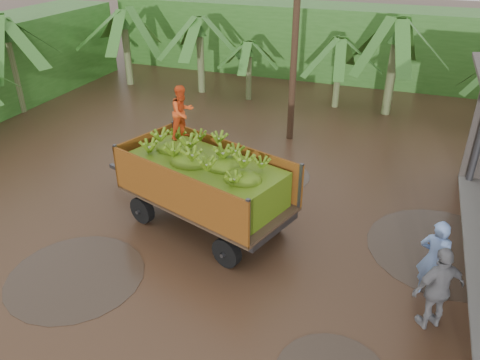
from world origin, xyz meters
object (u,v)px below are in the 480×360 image
man_blue (435,259)px  utility_pole (295,31)px  banana_trailer (205,181)px  man_grey (438,289)px

man_blue → utility_pole: size_ratio=0.24×
banana_trailer → utility_pole: (0.55, 6.51, 2.61)m
banana_trailer → utility_pole: size_ratio=0.81×
man_grey → utility_pole: 10.15m
man_blue → man_grey: same height
man_blue → man_grey: size_ratio=1.00×
banana_trailer → man_grey: 5.96m
man_blue → man_grey: (0.08, -0.95, -0.00)m
man_blue → utility_pole: bearing=-42.2°
banana_trailer → man_blue: bearing=10.7°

